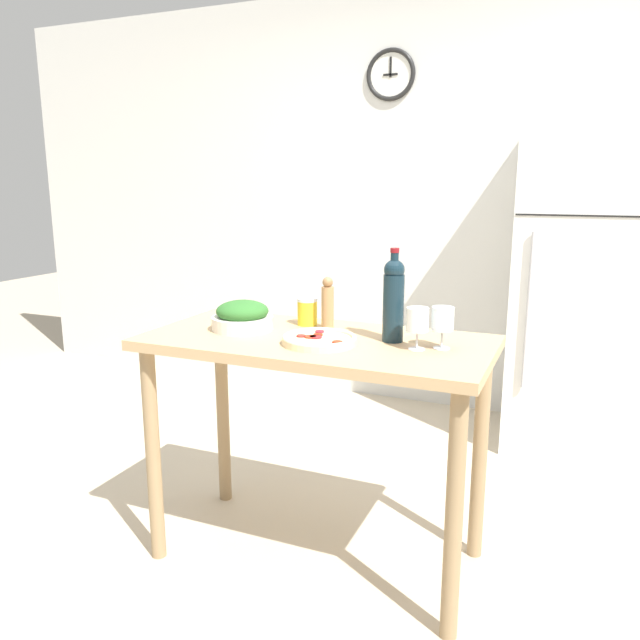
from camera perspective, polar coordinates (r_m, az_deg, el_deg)
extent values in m
plane|color=#BCAD93|center=(2.63, -0.28, -20.64)|extent=(14.00, 14.00, 0.00)
cube|color=silver|center=(4.04, 10.74, 10.34)|extent=(6.40, 0.06, 2.60)
torus|color=black|center=(4.13, 6.47, 21.40)|extent=(0.31, 0.03, 0.31)
cylinder|color=silver|center=(4.14, 6.49, 21.39)|extent=(0.27, 0.01, 0.27)
cube|color=black|center=(4.13, 6.46, 21.41)|extent=(0.09, 0.01, 0.01)
cube|color=black|center=(4.14, 6.47, 21.99)|extent=(0.01, 0.01, 0.12)
cube|color=white|center=(3.62, 22.74, 2.81)|extent=(0.67, 0.64, 1.78)
cube|color=black|center=(3.26, 23.25, 8.75)|extent=(0.66, 0.01, 0.01)
cylinder|color=#B2B2B7|center=(3.31, 18.48, 0.74)|extent=(0.02, 0.02, 0.80)
cube|color=tan|center=(2.28, -0.30, -2.10)|extent=(1.26, 0.62, 0.04)
cylinder|color=#967A55|center=(2.50, -15.01, -11.90)|extent=(0.06, 0.06, 0.85)
cylinder|color=#967A55|center=(2.07, 12.15, -17.26)|extent=(0.06, 0.06, 0.85)
cylinder|color=#967A55|center=(2.88, -8.88, -8.33)|extent=(0.06, 0.06, 0.85)
cylinder|color=#967A55|center=(2.51, 14.40, -11.83)|extent=(0.06, 0.06, 0.85)
cylinder|color=#142833|center=(2.21, 6.72, 1.07)|extent=(0.07, 0.07, 0.24)
sphere|color=#142833|center=(2.19, 6.81, 4.57)|extent=(0.07, 0.07, 0.07)
cylinder|color=#142833|center=(2.18, 6.83, 5.35)|extent=(0.03, 0.03, 0.06)
cylinder|color=maroon|center=(2.18, 6.85, 6.35)|extent=(0.03, 0.03, 0.02)
cylinder|color=silver|center=(2.14, 8.82, -2.65)|extent=(0.06, 0.06, 0.00)
cylinder|color=silver|center=(2.13, 8.85, -1.80)|extent=(0.01, 0.01, 0.06)
cylinder|color=white|center=(2.11, 8.91, 0.06)|extent=(0.08, 0.08, 0.08)
cylinder|color=maroon|center=(2.12, 8.88, -0.81)|extent=(0.07, 0.07, 0.01)
cylinder|color=silver|center=(2.16, 11.04, -2.55)|extent=(0.06, 0.06, 0.00)
cylinder|color=silver|center=(2.15, 11.08, -1.71)|extent=(0.01, 0.01, 0.06)
cylinder|color=white|center=(2.14, 11.15, 0.13)|extent=(0.08, 0.08, 0.08)
cylinder|color=maroon|center=(2.15, 11.12, -0.67)|extent=(0.07, 0.07, 0.02)
cylinder|color=#AD7F51|center=(2.39, 0.70, 1.10)|extent=(0.05, 0.05, 0.16)
sphere|color=#936C45|center=(2.37, 0.70, 3.47)|extent=(0.04, 0.04, 0.04)
cylinder|color=silver|center=(2.41, -7.09, -0.28)|extent=(0.24, 0.24, 0.05)
ellipsoid|color=#2D6628|center=(2.40, -7.12, 0.81)|extent=(0.20, 0.20, 0.08)
cylinder|color=beige|center=(2.18, -0.05, -1.94)|extent=(0.26, 0.26, 0.02)
torus|color=beige|center=(2.18, -0.05, -1.64)|extent=(0.26, 0.26, 0.02)
cylinder|color=red|center=(2.19, -0.40, -1.57)|extent=(0.04, 0.04, 0.01)
cylinder|color=red|center=(2.22, -0.17, -1.37)|extent=(0.03, 0.03, 0.01)
cylinder|color=red|center=(2.12, 1.60, -2.04)|extent=(0.04, 0.04, 0.01)
cylinder|color=red|center=(2.20, -1.74, -1.47)|extent=(0.03, 0.03, 0.01)
cylinder|color=red|center=(2.27, -0.04, -1.06)|extent=(0.03, 0.03, 0.01)
cylinder|color=red|center=(2.19, -0.87, -1.55)|extent=(0.04, 0.04, 0.01)
cylinder|color=yellow|center=(2.46, -1.17, 0.63)|extent=(0.08, 0.08, 0.10)
cylinder|color=white|center=(2.45, -1.18, 1.86)|extent=(0.08, 0.08, 0.01)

